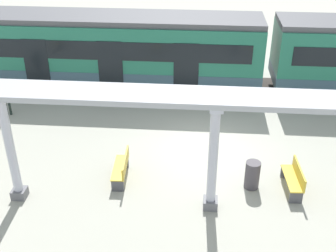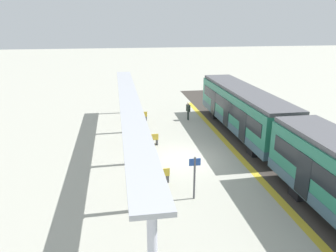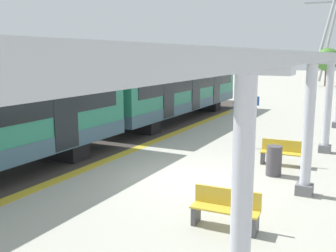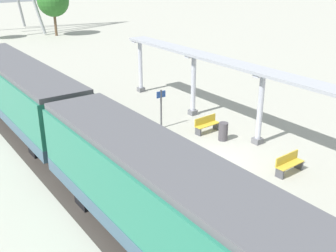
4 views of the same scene
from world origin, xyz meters
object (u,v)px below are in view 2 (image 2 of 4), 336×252
object	(u,v)px
bench_far_end	(148,140)
bench_mid_platform	(156,176)
canopy_pillar_nearest	(124,93)
platform_info_sign	(195,174)
train_near_carriage	(242,110)
canopy_pillar_fourth	(138,174)
trash_bin	(153,165)
passenger_waiting_near_edge	(188,109)
bench_near_end	(138,116)
canopy_pillar_third	(131,135)
canopy_pillar_second	(127,109)

from	to	relation	value
bench_far_end	bench_mid_platform	bearing A→B (deg)	88.60
canopy_pillar_nearest	platform_info_sign	distance (m)	16.64
train_near_carriage	canopy_pillar_fourth	xyz separation A→B (m)	(8.69, 9.69, 0.02)
canopy_pillar_nearest	bench_mid_platform	world-z (taller)	canopy_pillar_nearest
platform_info_sign	canopy_pillar_fourth	bearing A→B (deg)	13.05
trash_bin	passenger_waiting_near_edge	size ratio (longest dim) A/B	0.61
bench_near_end	canopy_pillar_third	bearing A→B (deg)	83.30
canopy_pillar_second	bench_mid_platform	size ratio (longest dim) A/B	2.40
platform_info_sign	passenger_waiting_near_edge	bearing A→B (deg)	-101.24
trash_bin	platform_info_sign	world-z (taller)	platform_info_sign
platform_info_sign	trash_bin	bearing A→B (deg)	-63.12
canopy_pillar_second	canopy_pillar_third	bearing A→B (deg)	90.00
train_near_carriage	canopy_pillar_nearest	bearing A→B (deg)	-40.22
canopy_pillar_nearest	passenger_waiting_near_edge	world-z (taller)	canopy_pillar_nearest
canopy_pillar_nearest	bench_near_end	world-z (taller)	canopy_pillar_nearest
train_near_carriage	platform_info_sign	distance (m)	10.82
bench_near_end	trash_bin	size ratio (longest dim) A/B	1.57
trash_bin	platform_info_sign	bearing A→B (deg)	116.88
train_near_carriage	canopy_pillar_nearest	distance (m)	11.38
canopy_pillar_second	bench_far_end	size ratio (longest dim) A/B	2.40
canopy_pillar_fourth	bench_mid_platform	world-z (taller)	canopy_pillar_fourth
bench_mid_platform	trash_bin	distance (m)	1.34
canopy_pillar_second	bench_far_end	world-z (taller)	canopy_pillar_second
canopy_pillar_second	canopy_pillar_fourth	world-z (taller)	same
bench_near_end	passenger_waiting_near_edge	world-z (taller)	passenger_waiting_near_edge
train_near_carriage	platform_info_sign	size ratio (longest dim) A/B	6.13
bench_far_end	platform_info_sign	world-z (taller)	platform_info_sign
canopy_pillar_second	canopy_pillar_third	size ratio (longest dim) A/B	1.00
trash_bin	train_near_carriage	bearing A→B (deg)	-142.45
train_near_carriage	canopy_pillar_third	distance (m)	9.77
canopy_pillar_nearest	bench_mid_platform	bearing A→B (deg)	94.35
platform_info_sign	passenger_waiting_near_edge	xyz separation A→B (m)	(-2.61, -13.14, -0.35)
bench_far_end	canopy_pillar_third	bearing A→B (deg)	67.09
train_near_carriage	platform_info_sign	xyz separation A→B (m)	(5.92, 9.05, -0.50)
bench_near_end	platform_info_sign	distance (m)	13.56
bench_near_end	bench_mid_platform	distance (m)	11.52
canopy_pillar_fourth	bench_far_end	distance (m)	8.36
bench_near_end	bench_far_end	world-z (taller)	same
canopy_pillar_nearest	platform_info_sign	xyz separation A→B (m)	(-2.77, 16.40, -0.52)
canopy_pillar_fourth	bench_far_end	bearing A→B (deg)	-98.65
canopy_pillar_second	bench_mid_platform	bearing A→B (deg)	97.23
canopy_pillar_third	bench_near_end	bearing A→B (deg)	-96.70
canopy_pillar_nearest	canopy_pillar_fourth	size ratio (longest dim) A/B	1.00
canopy_pillar_fourth	trash_bin	distance (m)	4.27
platform_info_sign	passenger_waiting_near_edge	distance (m)	13.41
canopy_pillar_third	platform_info_sign	size ratio (longest dim) A/B	1.66
canopy_pillar_second	bench_far_end	bearing A→B (deg)	111.95
canopy_pillar_nearest	canopy_pillar_fourth	distance (m)	17.04
canopy_pillar_second	trash_bin	xyz separation A→B (m)	(-1.13, 7.35, -1.38)
canopy_pillar_nearest	trash_bin	distance (m)	13.28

